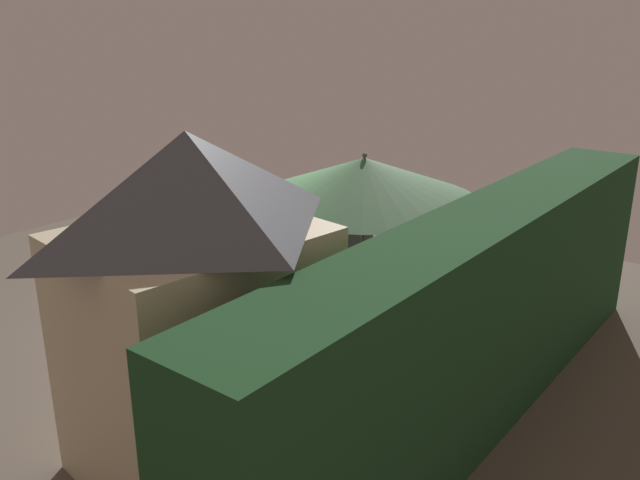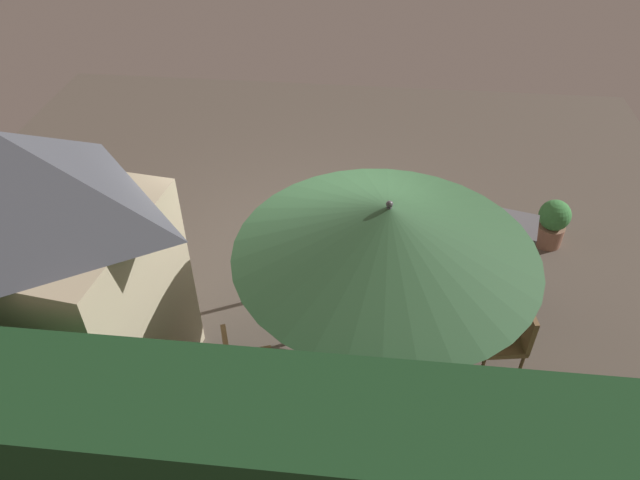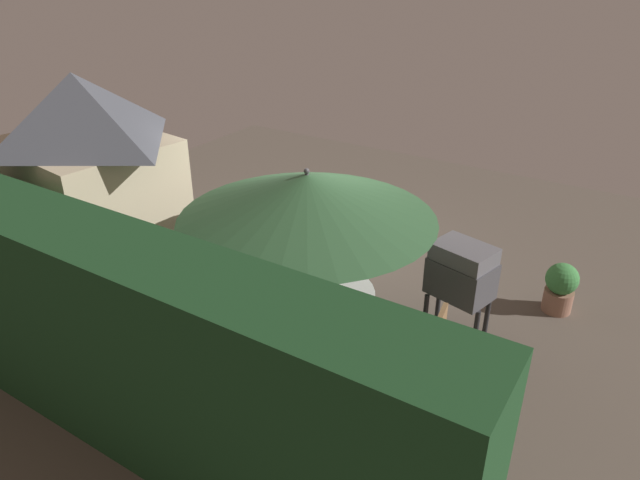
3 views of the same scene
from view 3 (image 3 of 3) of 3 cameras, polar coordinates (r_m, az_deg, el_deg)
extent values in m
plane|color=brown|center=(8.44, -0.27, -3.08)|extent=(11.00, 11.00, 0.00)
cube|color=#193D1E|center=(5.73, -19.79, -8.77)|extent=(7.05, 0.84, 2.08)
cube|color=#C6B793|center=(7.97, -20.87, 1.78)|extent=(2.10, 1.84, 2.14)
pyramid|color=#4C515B|center=(7.51, -22.72, 11.94)|extent=(2.23, 1.95, 0.79)
cube|color=gray|center=(7.77, -25.64, -1.82)|extent=(0.80, 0.13, 1.67)
cylinder|color=white|center=(6.48, -1.19, -5.26)|extent=(1.49, 1.49, 0.04)
cylinder|color=beige|center=(6.86, 4.96, -7.33)|extent=(0.05, 0.05, 0.76)
cylinder|color=beige|center=(7.31, -2.32, -4.86)|extent=(0.05, 0.05, 0.76)
cylinder|color=beige|center=(6.13, 0.26, -12.03)|extent=(0.05, 0.05, 0.76)
cylinder|color=beige|center=(6.63, -7.51, -8.87)|extent=(0.05, 0.05, 0.76)
cylinder|color=#4C4C51|center=(6.32, -1.21, -2.83)|extent=(0.04, 0.04, 2.19)
cone|color=#2D5633|center=(5.94, -1.29, 4.31)|extent=(2.70, 2.70, 0.48)
sphere|color=#4C4C51|center=(5.84, -1.32, 6.76)|extent=(0.06, 0.06, 0.06)
cube|color=#47474C|center=(6.96, 13.64, -3.66)|extent=(0.80, 0.66, 0.45)
cube|color=slate|center=(6.80, 13.93, -1.31)|extent=(0.76, 0.62, 0.20)
cylinder|color=#262628|center=(7.32, 16.07, -6.94)|extent=(0.06, 0.06, 0.55)
cylinder|color=#262628|center=(7.47, 11.55, -5.63)|extent=(0.06, 0.06, 0.55)
cylinder|color=#262628|center=(6.98, 14.99, -8.61)|extent=(0.06, 0.06, 0.55)
cylinder|color=#262628|center=(7.13, 10.28, -7.20)|extent=(0.06, 0.06, 0.55)
cube|color=olive|center=(5.76, -2.99, -14.16)|extent=(0.61, 0.61, 0.06)
cube|color=olive|center=(5.46, -3.46, -13.82)|extent=(0.44, 0.24, 0.45)
cylinder|color=brown|center=(5.80, -5.34, -16.90)|extent=(0.04, 0.04, 0.45)
cylinder|color=brown|center=(5.74, -1.26, -17.34)|extent=(0.04, 0.04, 0.45)
cylinder|color=brown|center=(6.09, -4.49, -14.32)|extent=(0.04, 0.04, 0.45)
cylinder|color=brown|center=(6.03, -0.65, -14.71)|extent=(0.04, 0.04, 0.45)
cube|color=olive|center=(6.34, 9.53, -10.10)|extent=(0.53, 0.53, 0.06)
cube|color=olive|center=(6.18, 11.59, -8.85)|extent=(0.12, 0.46, 0.45)
cylinder|color=brown|center=(6.30, 10.70, -13.15)|extent=(0.04, 0.04, 0.45)
cylinder|color=brown|center=(6.60, 11.54, -11.04)|extent=(0.04, 0.04, 0.45)
cylinder|color=brown|center=(6.36, 7.13, -12.35)|extent=(0.04, 0.04, 0.45)
cylinder|color=brown|center=(6.67, 8.14, -10.31)|extent=(0.04, 0.04, 0.45)
cube|color=olive|center=(7.73, 0.22, -2.31)|extent=(0.61, 0.61, 0.06)
cube|color=olive|center=(7.80, 0.42, -0.12)|extent=(0.44, 0.24, 0.45)
cylinder|color=brown|center=(7.99, 1.83, -3.11)|extent=(0.04, 0.04, 0.45)
cylinder|color=brown|center=(8.03, -1.02, -2.92)|extent=(0.04, 0.04, 0.45)
cylinder|color=brown|center=(7.65, 1.52, -4.60)|extent=(0.04, 0.04, 0.45)
cylinder|color=brown|center=(7.69, -1.45, -4.40)|extent=(0.04, 0.04, 0.45)
cube|color=olive|center=(7.03, -11.35, -6.17)|extent=(0.59, 0.59, 0.06)
cube|color=olive|center=(6.99, -13.10, -4.37)|extent=(0.20, 0.45, 0.45)
cylinder|color=brown|center=(7.38, -12.02, -6.59)|extent=(0.04, 0.04, 0.45)
cylinder|color=brown|center=(7.08, -13.32, -8.31)|extent=(0.04, 0.04, 0.45)
cylinder|color=brown|center=(7.23, -9.11, -7.04)|extent=(0.04, 0.04, 0.45)
cylinder|color=brown|center=(6.94, -10.30, -8.83)|extent=(0.04, 0.04, 0.45)
cylinder|color=#936651|center=(8.11, 22.24, -5.49)|extent=(0.37, 0.37, 0.29)
sphere|color=#3D8442|center=(7.96, 22.64, -3.54)|extent=(0.41, 0.41, 0.41)
camera|label=1|loc=(9.39, -57.97, 12.21)|focal=38.06mm
camera|label=2|loc=(3.37, -55.03, 30.74)|focal=32.64mm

